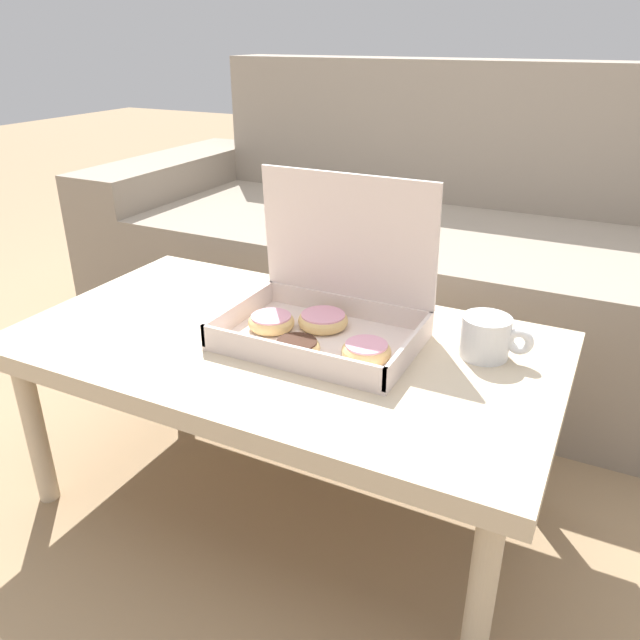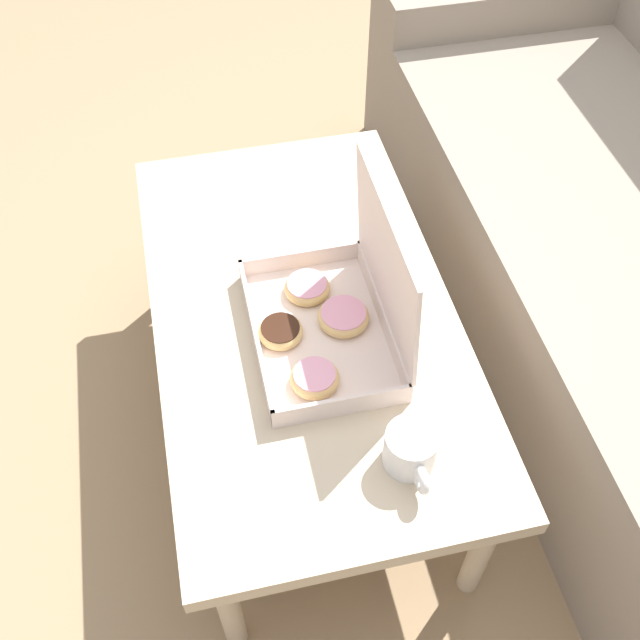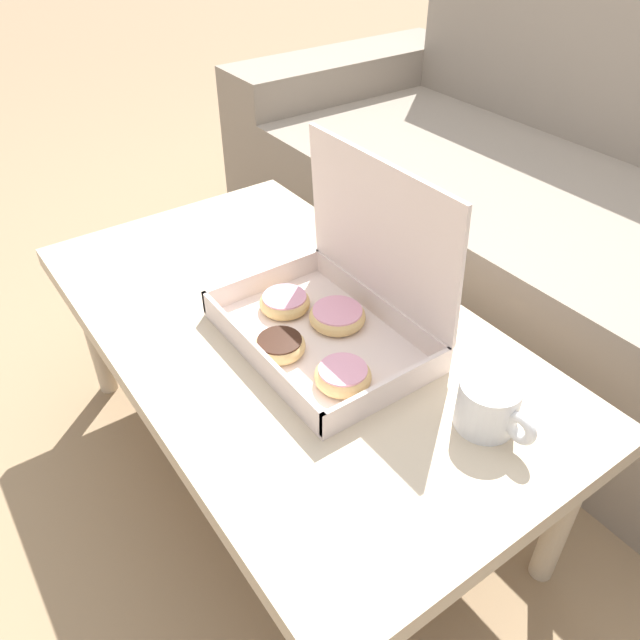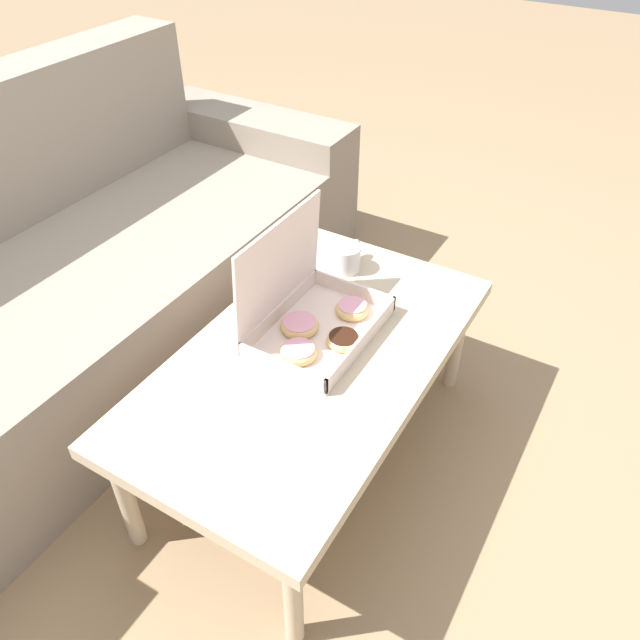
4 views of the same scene
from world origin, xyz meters
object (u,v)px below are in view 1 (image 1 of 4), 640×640
couch (422,256)px  pastry_box (324,312)px  coffee_mug (487,337)px  coffee_table (283,356)px

couch → pastry_box: size_ratio=5.67×
couch → coffee_mug: size_ratio=16.06×
pastry_box → coffee_mug: (0.31, 0.07, -0.02)m
couch → coffee_table: 0.93m
coffee_table → pastry_box: (0.07, 0.04, 0.10)m
coffee_table → pastry_box: bearing=30.7°
couch → coffee_table: size_ratio=1.99×
couch → coffee_table: (0.00, -0.92, 0.07)m
coffee_mug → couch: bearing=115.3°
pastry_box → coffee_mug: bearing=12.2°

